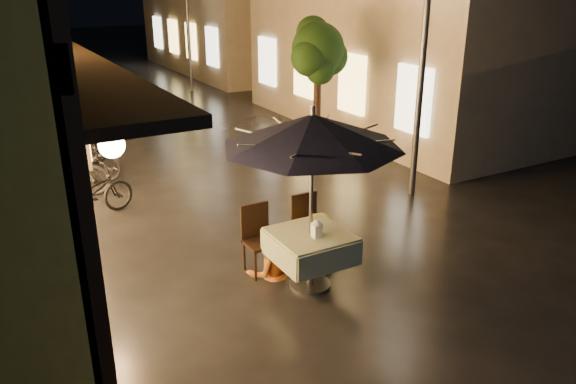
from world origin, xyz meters
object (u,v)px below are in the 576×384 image
cafe_table (310,246)px  table_lantern (317,227)px  person_yellow (320,216)px  streetlamp_near (425,37)px  person_orange (269,229)px  bicycle_0 (88,195)px  patio_umbrella (312,131)px

cafe_table → table_lantern: size_ratio=3.96×
cafe_table → person_yellow: bearing=47.8°
streetlamp_near → cafe_table: streetlamp_near is taller
person_orange → bicycle_0: bearing=-54.4°
person_yellow → bicycle_0: 4.16m
streetlamp_near → bicycle_0: (-5.62, 1.78, -2.48)m
streetlamp_near → table_lantern: (-3.51, -2.12, -2.00)m
streetlamp_near → table_lantern: streetlamp_near is taller
bicycle_0 → person_orange: bearing=-168.6°
person_orange → bicycle_0: (-1.78, 3.23, -0.26)m
table_lantern → bicycle_0: table_lantern is taller
cafe_table → bicycle_0: bicycle_0 is taller
person_yellow → cafe_table: bearing=33.1°
person_orange → bicycle_0: person_orange is taller
table_lantern → person_orange: (-0.33, 0.68, -0.22)m
streetlamp_near → person_yellow: streetlamp_near is taller
cafe_table → patio_umbrella: (0.00, 0.00, 1.56)m
table_lantern → person_yellow: (0.47, 0.66, -0.19)m
cafe_table → table_lantern: bearing=-90.0°
patio_umbrella → table_lantern: (-0.00, -0.14, -1.23)m
cafe_table → table_lantern: 0.36m
table_lantern → streetlamp_near: bearing=31.2°
streetlamp_near → person_orange: bearing=-159.4°
table_lantern → patio_umbrella: bearing=90.0°
streetlamp_near → person_yellow: 4.02m
cafe_table → table_lantern: (0.00, -0.14, 0.33)m
cafe_table → person_yellow: person_yellow is taller
streetlamp_near → patio_umbrella: size_ratio=1.72×
patio_umbrella → bicycle_0: patio_umbrella is taller
table_lantern → bicycle_0: bearing=118.4°
table_lantern → person_yellow: bearing=54.5°
cafe_table → patio_umbrella: patio_umbrella is taller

